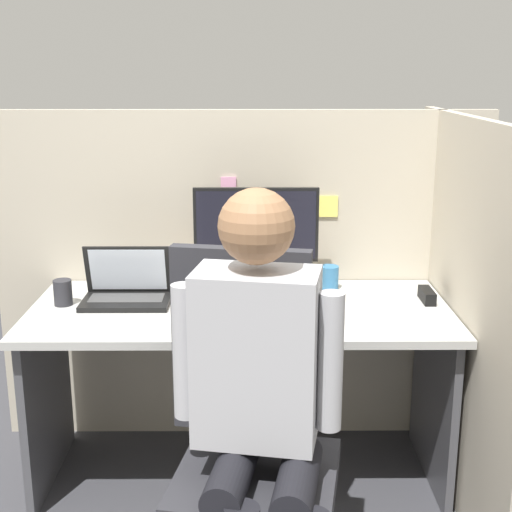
# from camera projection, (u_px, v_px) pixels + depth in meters

# --- Properties ---
(cubicle_panel_back) EXTENTS (2.10, 0.05, 1.44)m
(cubicle_panel_back) POSITION_uv_depth(u_px,v_px,m) (241.00, 279.00, 3.08)
(cubicle_panel_back) COLOR #B7AD99
(cubicle_panel_back) RESTS_ON ground
(cubicle_panel_right) EXTENTS (0.04, 1.35, 1.44)m
(cubicle_panel_right) POSITION_uv_depth(u_px,v_px,m) (461.00, 313.00, 2.65)
(cubicle_panel_right) COLOR #B7AD99
(cubicle_panel_right) RESTS_ON ground
(desk) EXTENTS (1.60, 0.71, 0.72)m
(desk) POSITION_uv_depth(u_px,v_px,m) (240.00, 348.00, 2.76)
(desk) COLOR #B7B7B2
(desk) RESTS_ON ground
(paper_box) EXTENTS (0.36, 0.24, 0.07)m
(paper_box) POSITION_uv_depth(u_px,v_px,m) (256.00, 284.00, 2.89)
(paper_box) COLOR orange
(paper_box) RESTS_ON desk
(monitor) EXTENTS (0.50, 0.19, 0.36)m
(monitor) POSITION_uv_depth(u_px,v_px,m) (256.00, 230.00, 2.83)
(monitor) COLOR black
(monitor) RESTS_ON paper_box
(laptop) EXTENTS (0.34, 0.21, 0.22)m
(laptop) POSITION_uv_depth(u_px,v_px,m) (127.00, 291.00, 2.76)
(laptop) COLOR black
(laptop) RESTS_ON desk
(mouse) EXTENTS (0.07, 0.05, 0.04)m
(mouse) POSITION_uv_depth(u_px,v_px,m) (193.00, 307.00, 2.66)
(mouse) COLOR silver
(mouse) RESTS_ON desk
(stapler) EXTENTS (0.04, 0.13, 0.05)m
(stapler) POSITION_uv_depth(u_px,v_px,m) (427.00, 295.00, 2.78)
(stapler) COLOR black
(stapler) RESTS_ON desk
(carrot_toy) EXTENTS (0.05, 0.15, 0.05)m
(carrot_toy) POSITION_uv_depth(u_px,v_px,m) (301.00, 318.00, 2.53)
(carrot_toy) COLOR orange
(carrot_toy) RESTS_ON desk
(office_chair) EXTENTS (0.55, 0.60, 1.08)m
(office_chair) POSITION_uv_depth(u_px,v_px,m) (250.00, 430.00, 2.15)
(office_chair) COLOR #2D2D33
(office_chair) RESTS_ON ground
(person) EXTENTS (0.47, 0.47, 1.30)m
(person) POSITION_uv_depth(u_px,v_px,m) (260.00, 388.00, 1.94)
(person) COLOR black
(person) RESTS_ON ground
(coffee_mug) EXTENTS (0.08, 0.08, 0.10)m
(coffee_mug) POSITION_uv_depth(u_px,v_px,m) (329.00, 278.00, 2.93)
(coffee_mug) COLOR teal
(coffee_mug) RESTS_ON desk
(pen_cup) EXTENTS (0.07, 0.07, 0.10)m
(pen_cup) POSITION_uv_depth(u_px,v_px,m) (63.00, 292.00, 2.73)
(pen_cup) COLOR #28282D
(pen_cup) RESTS_ON desk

